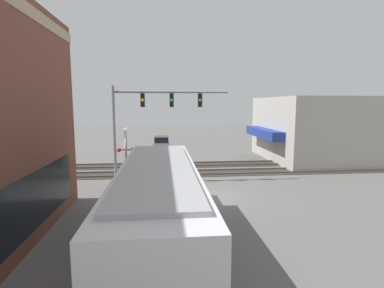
{
  "coord_description": "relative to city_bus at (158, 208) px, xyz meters",
  "views": [
    {
      "loc": [
        -16.6,
        2.62,
        5.35
      ],
      "look_at": [
        5.33,
        0.47,
        2.39
      ],
      "focal_mm": 28.0,
      "sensor_mm": 36.0,
      "label": 1
    }
  ],
  "objects": [
    {
      "name": "city_bus",
      "position": [
        0.0,
        0.0,
        0.0
      ],
      "size": [
        10.54,
        2.59,
        3.35
      ],
      "color": "silver",
      "rests_on": "ground"
    },
    {
      "name": "parked_car_silver",
      "position": [
        25.73,
        -0.0,
        -1.14
      ],
      "size": [
        4.43,
        1.82,
        1.53
      ],
      "color": "#B7B7BC",
      "rests_on": "ground"
    },
    {
      "name": "rail_track_near",
      "position": [
        12.81,
        -2.8,
        -1.82
      ],
      "size": [
        2.6,
        60.0,
        0.15
      ],
      "color": "#332D28",
      "rests_on": "ground"
    },
    {
      "name": "rail_track_far",
      "position": [
        16.01,
        -2.8,
        -1.82
      ],
      "size": [
        2.6,
        60.0,
        0.15
      ],
      "color": "#332D28",
      "rests_on": "ground"
    },
    {
      "name": "traffic_signal_gantry",
      "position": [
        10.52,
        0.64,
        3.03
      ],
      "size": [
        0.42,
        7.79,
        6.54
      ],
      "color": "gray",
      "rests_on": "ground"
    },
    {
      "name": "crossing_signal",
      "position": [
        10.3,
        2.3,
        0.45
      ],
      "size": [
        1.41,
        1.18,
        3.81
      ],
      "color": "gray",
      "rests_on": "ground"
    },
    {
      "name": "pedestrian_near_bus",
      "position": [
        -0.36,
        -1.7,
        -0.95
      ],
      "size": [
        0.34,
        0.34,
        1.76
      ],
      "color": "black",
      "rests_on": "ground"
    },
    {
      "name": "parked_car_black",
      "position": [
        18.7,
        -0.0,
        -1.17
      ],
      "size": [
        4.72,
        1.82,
        1.44
      ],
      "color": "black",
      "rests_on": "ground"
    },
    {
      "name": "shop_building",
      "position": [
        17.76,
        -15.12,
        1.14
      ],
      "size": [
        10.99,
        10.91,
        5.97
      ],
      "color": "#B2ADA3",
      "rests_on": "ground"
    },
    {
      "name": "ground_plane",
      "position": [
        6.81,
        -2.8,
        -1.84
      ],
      "size": [
        120.0,
        120.0,
        0.0
      ],
      "primitive_type": "plane",
      "color": "#605E5B"
    }
  ]
}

